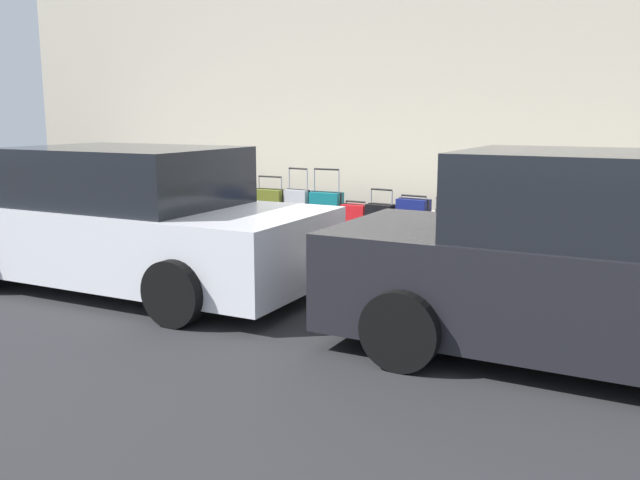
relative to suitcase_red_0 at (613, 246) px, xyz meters
name	(u,v)px	position (x,y,z in m)	size (l,w,h in m)	color
ground_plane	(331,271)	(3.20, 0.64, -0.52)	(40.00, 40.00, 0.00)	#28282B
sidewalk_curb	(406,236)	(3.20, -1.86, -0.45)	(18.00, 5.00, 0.14)	#9E9B93
suitcase_red_0	(613,246)	(0.00, 0.00, 0.00)	(0.48, 0.23, 1.03)	red
suitcase_teal_1	(568,252)	(0.47, -0.02, -0.12)	(0.37, 0.21, 0.76)	#0F606B
suitcase_silver_2	(527,238)	(0.94, 0.00, 0.00)	(0.48, 0.23, 1.00)	#9EA0A8
suitcase_olive_3	(485,236)	(1.46, -0.11, -0.03)	(0.48, 0.22, 1.03)	#59601E
suitcase_maroon_4	(447,238)	(1.94, -0.06, -0.09)	(0.37, 0.26, 0.81)	maroon
suitcase_navy_5	(413,228)	(2.38, -0.04, 0.00)	(0.42, 0.25, 0.82)	navy
suitcase_black_6	(381,229)	(2.82, -0.02, -0.05)	(0.38, 0.24, 0.88)	black
suitcase_red_7	(355,227)	(3.23, -0.11, -0.07)	(0.36, 0.24, 0.68)	red
suitcase_teal_8	(326,220)	(3.68, -0.11, 0.00)	(0.44, 0.25, 1.10)	#0F606B
suitcase_silver_9	(298,217)	(4.14, -0.12, 0.01)	(0.38, 0.23, 1.09)	#9EA0A8
suitcase_olive_10	(271,215)	(4.60, -0.10, 0.00)	(0.44, 0.28, 0.96)	#59601E
fire_hydrant	(219,210)	(5.49, -0.05, 0.01)	(0.39, 0.21, 0.76)	#D89E0C
bollard_post	(176,213)	(6.19, 0.10, -0.06)	(0.12, 0.12, 0.66)	#333338
parked_car_charcoal_0	(610,268)	(-0.23, 2.44, 0.26)	(4.51, 2.02, 1.68)	black
parked_car_white_1	(127,222)	(4.88, 2.44, 0.23)	(4.68, 2.27, 1.60)	silver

